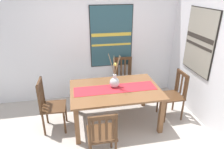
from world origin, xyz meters
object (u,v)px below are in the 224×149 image
object	(u,v)px
dining_table	(115,93)
painting_on_back_wall	(111,37)
chair_1	(102,135)
chair_3	(124,78)
chair_0	(174,94)
centerpiece_vase	(115,81)
painting_on_side_wall	(200,42)
chair_2	(50,105)

from	to	relation	value
dining_table	painting_on_back_wall	bearing A→B (deg)	82.52
dining_table	chair_1	bearing A→B (deg)	-113.11
dining_table	chair_3	xyz separation A→B (m)	(0.40, 0.92, -0.13)
chair_0	centerpiece_vase	bearing A→B (deg)	175.83
chair_3	chair_1	bearing A→B (deg)	-113.30
chair_0	painting_on_side_wall	distance (m)	1.11
dining_table	centerpiece_vase	world-z (taller)	centerpiece_vase
dining_table	centerpiece_vase	size ratio (longest dim) A/B	2.43
chair_1	chair_2	world-z (taller)	chair_2
chair_2	centerpiece_vase	bearing A→B (deg)	1.56
dining_table	centerpiece_vase	distance (m)	0.24
chair_3	painting_on_back_wall	world-z (taller)	painting_on_back_wall
centerpiece_vase	chair_2	world-z (taller)	centerpiece_vase
centerpiece_vase	painting_on_back_wall	size ratio (longest dim) A/B	0.49
painting_on_back_wall	painting_on_side_wall	distance (m)	1.81
dining_table	painting_on_back_wall	world-z (taller)	painting_on_back_wall
chair_2	dining_table	bearing A→B (deg)	-1.23
painting_on_side_wall	painting_on_back_wall	bearing A→B (deg)	145.45
chair_3	painting_on_back_wall	distance (m)	0.98
centerpiece_vase	chair_1	distance (m)	1.10
chair_1	painting_on_back_wall	xyz separation A→B (m)	(0.54, 2.05, 0.93)
painting_on_back_wall	chair_1	bearing A→B (deg)	-104.68
dining_table	centerpiece_vase	bearing A→B (deg)	91.01
chair_0	painting_on_side_wall	xyz separation A→B (m)	(0.47, 0.15, 1.00)
dining_table	centerpiece_vase	xyz separation A→B (m)	(-0.00, 0.06, 0.23)
painting_on_side_wall	centerpiece_vase	bearing A→B (deg)	-177.91
chair_1	chair_3	size ratio (longest dim) A/B	0.95
chair_2	painting_on_back_wall	size ratio (longest dim) A/B	0.73
chair_0	painting_on_side_wall	bearing A→B (deg)	17.29
chair_2	chair_3	world-z (taller)	chair_2
chair_0	chair_3	size ratio (longest dim) A/B	1.00
centerpiece_vase	painting_on_back_wall	bearing A→B (deg)	82.08
chair_0	chair_1	distance (m)	1.79
dining_table	painting_on_side_wall	world-z (taller)	painting_on_side_wall
chair_1	chair_0	bearing A→B (deg)	29.38
chair_0	chair_1	xyz separation A→B (m)	(-1.56, -0.88, -0.01)
centerpiece_vase	chair_0	xyz separation A→B (m)	(1.17, -0.09, -0.36)
painting_on_back_wall	dining_table	bearing A→B (deg)	-97.48
chair_1	chair_2	xyz separation A→B (m)	(-0.80, 0.93, 0.03)
chair_1	chair_3	world-z (taller)	chair_3
chair_0	painting_on_back_wall	world-z (taller)	painting_on_back_wall
centerpiece_vase	chair_3	distance (m)	1.01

